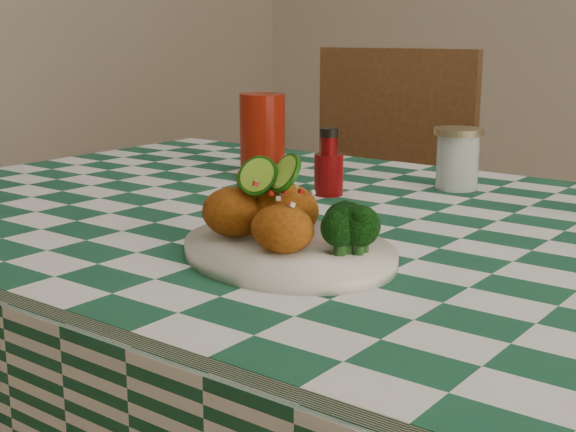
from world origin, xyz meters
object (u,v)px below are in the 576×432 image
Objects in this scene: plate at (288,251)px; wooden_chair_left at (362,243)px; fried_chicken_pile at (277,200)px; ketchup_bottle at (329,162)px; mason_jar at (458,159)px; red_tumbler at (262,133)px.

wooden_chair_left is at bearing 116.78° from plate.
fried_chicken_pile reaches higher than ketchup_bottle.
mason_jar is at bearing 92.74° from plate.
ketchup_bottle is 0.12× the size of wooden_chair_left.
plate is 1.14m from wooden_chair_left.
red_tumbler reaches higher than fried_chicken_pile.
ketchup_bottle is at bearing -24.09° from red_tumbler.
wooden_chair_left is (-0.32, 0.63, -0.34)m from ketchup_bottle.
plate is 0.62m from red_tumbler.
mason_jar is (0.16, 0.19, -0.00)m from ketchup_bottle.
ketchup_bottle is at bearing 114.75° from fried_chicken_pile.
mason_jar is at bearing 11.88° from red_tumbler.
red_tumbler is 1.35× the size of ketchup_bottle.
red_tumbler is (-0.42, 0.46, 0.07)m from plate.
wooden_chair_left is (-0.47, 0.44, -0.33)m from mason_jar.
wooden_chair_left reaches higher than plate.
fried_chicken_pile is 0.39m from ketchup_bottle.
fried_chicken_pile is 0.61m from red_tumbler.
plate is 0.40m from ketchup_bottle.
mason_jar is (-0.01, 0.54, -0.02)m from fried_chicken_pile.
wooden_chair_left reaches higher than red_tumbler.
fried_chicken_pile is 0.17× the size of wooden_chair_left.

